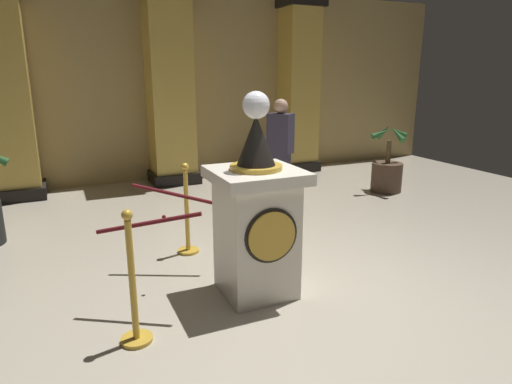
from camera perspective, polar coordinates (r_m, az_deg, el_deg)
name	(u,v)px	position (r m, az deg, el deg)	size (l,w,h in m)	color
ground_plane	(299,291)	(4.25, 5.56, -12.45)	(11.98, 11.98, 0.00)	#B2A893
back_wall	(164,86)	(8.57, -11.62, 13.18)	(11.98, 0.16, 3.45)	tan
pedestal_clock	(256,219)	(3.94, 0.03, -3.41)	(0.76, 0.76, 1.81)	silver
stanchion_near	(187,222)	(5.00, -8.78, -3.80)	(0.24, 0.24, 1.02)	gold
stanchion_far	(134,297)	(3.47, -15.38, -12.85)	(0.24, 0.24, 1.04)	gold
velvet_rope	(163,208)	(4.08, -11.75, -1.95)	(1.20, 1.21, 0.22)	#591419
column_left	(2,94)	(8.02, -29.67, 10.87)	(0.94, 0.94, 3.31)	black
column_right	(298,89)	(9.17, 5.37, 13.00)	(0.79, 0.79, 3.31)	black
column_centre_rear	(169,91)	(8.22, -11.01, 12.57)	(0.88, 0.88, 3.31)	black
potted_palm_right	(387,173)	(7.85, 16.38, 2.40)	(0.69, 0.67, 1.15)	#4C3828
bystander_guest	(280,150)	(6.74, 3.11, 5.43)	(0.39, 0.42, 1.59)	#383347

